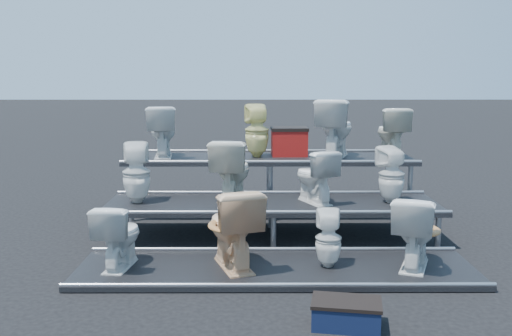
{
  "coord_description": "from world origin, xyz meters",
  "views": [
    {
      "loc": [
        -0.23,
        -7.09,
        2.08
      ],
      "look_at": [
        -0.21,
        0.1,
        0.89
      ],
      "focal_mm": 40.0,
      "sensor_mm": 36.0,
      "label": 1
    }
  ],
  "objects_px": {
    "toilet_0": "(119,235)",
    "toilet_10": "(335,128)",
    "toilet_3": "(415,231)",
    "toilet_7": "(392,175)",
    "toilet_2": "(328,239)",
    "toilet_5": "(232,171)",
    "red_crate": "(289,143)",
    "toilet_11": "(391,132)",
    "toilet_4": "(136,173)",
    "toilet_1": "(233,227)",
    "toilet_9": "(257,131)",
    "step_stool": "(346,315)",
    "toilet_6": "(315,176)",
    "toilet_8": "(162,131)"
  },
  "relations": [
    {
      "from": "toilet_2",
      "to": "toilet_11",
      "type": "height_order",
      "value": "toilet_11"
    },
    {
      "from": "toilet_11",
      "to": "toilet_10",
      "type": "bearing_deg",
      "value": -2.19
    },
    {
      "from": "red_crate",
      "to": "step_stool",
      "type": "relative_size",
      "value": 0.95
    },
    {
      "from": "step_stool",
      "to": "toilet_10",
      "type": "bearing_deg",
      "value": 93.65
    },
    {
      "from": "toilet_9",
      "to": "step_stool",
      "type": "xyz_separation_m",
      "value": [
        0.72,
        -3.93,
        -1.15
      ]
    },
    {
      "from": "toilet_10",
      "to": "toilet_4",
      "type": "bearing_deg",
      "value": 44.94
    },
    {
      "from": "toilet_2",
      "to": "toilet_6",
      "type": "height_order",
      "value": "toilet_6"
    },
    {
      "from": "toilet_3",
      "to": "step_stool",
      "type": "distance_m",
      "value": 1.66
    },
    {
      "from": "toilet_4",
      "to": "toilet_6",
      "type": "height_order",
      "value": "toilet_4"
    },
    {
      "from": "toilet_2",
      "to": "toilet_8",
      "type": "relative_size",
      "value": 0.81
    },
    {
      "from": "toilet_7",
      "to": "toilet_11",
      "type": "relative_size",
      "value": 0.98
    },
    {
      "from": "toilet_6",
      "to": "toilet_8",
      "type": "distance_m",
      "value": 2.53
    },
    {
      "from": "toilet_9",
      "to": "toilet_4",
      "type": "bearing_deg",
      "value": 31.23
    },
    {
      "from": "toilet_1",
      "to": "toilet_7",
      "type": "distance_m",
      "value": 2.38
    },
    {
      "from": "toilet_10",
      "to": "step_stool",
      "type": "height_order",
      "value": "toilet_10"
    },
    {
      "from": "toilet_3",
      "to": "toilet_5",
      "type": "bearing_deg",
      "value": -11.54
    },
    {
      "from": "toilet_8",
      "to": "toilet_10",
      "type": "bearing_deg",
      "value": 173.85
    },
    {
      "from": "step_stool",
      "to": "toilet_11",
      "type": "bearing_deg",
      "value": 82.06
    },
    {
      "from": "toilet_2",
      "to": "toilet_10",
      "type": "relative_size",
      "value": 0.71
    },
    {
      "from": "toilet_5",
      "to": "toilet_8",
      "type": "xyz_separation_m",
      "value": [
        -1.07,
        1.3,
        0.37
      ]
    },
    {
      "from": "toilet_6",
      "to": "toilet_11",
      "type": "relative_size",
      "value": 0.93
    },
    {
      "from": "toilet_8",
      "to": "toilet_9",
      "type": "xyz_separation_m",
      "value": [
        1.4,
        0.0,
        0.01
      ]
    },
    {
      "from": "toilet_1",
      "to": "toilet_4",
      "type": "distance_m",
      "value": 1.85
    },
    {
      "from": "toilet_4",
      "to": "red_crate",
      "type": "relative_size",
      "value": 1.46
    },
    {
      "from": "toilet_4",
      "to": "toilet_8",
      "type": "xyz_separation_m",
      "value": [
        0.13,
        1.3,
        0.39
      ]
    },
    {
      "from": "toilet_3",
      "to": "toilet_7",
      "type": "xyz_separation_m",
      "value": [
        0.05,
        1.3,
        0.37
      ]
    },
    {
      "from": "toilet_2",
      "to": "toilet_5",
      "type": "relative_size",
      "value": 0.75
    },
    {
      "from": "toilet_2",
      "to": "toilet_4",
      "type": "height_order",
      "value": "toilet_4"
    },
    {
      "from": "toilet_4",
      "to": "red_crate",
      "type": "height_order",
      "value": "red_crate"
    },
    {
      "from": "toilet_2",
      "to": "toilet_8",
      "type": "distance_m",
      "value": 3.48
    },
    {
      "from": "toilet_7",
      "to": "red_crate",
      "type": "xyz_separation_m",
      "value": [
        -1.21,
        1.45,
        0.23
      ]
    },
    {
      "from": "toilet_3",
      "to": "red_crate",
      "type": "relative_size",
      "value": 1.47
    },
    {
      "from": "toilet_0",
      "to": "toilet_10",
      "type": "xyz_separation_m",
      "value": [
        2.62,
        2.6,
        0.89
      ]
    },
    {
      "from": "toilet_4",
      "to": "red_crate",
      "type": "xyz_separation_m",
      "value": [
        2.02,
        1.45,
        0.2
      ]
    },
    {
      "from": "toilet_6",
      "to": "step_stool",
      "type": "distance_m",
      "value": 2.72
    },
    {
      "from": "toilet_3",
      "to": "toilet_4",
      "type": "relative_size",
      "value": 1.0
    },
    {
      "from": "toilet_0",
      "to": "toilet_11",
      "type": "distance_m",
      "value": 4.4
    },
    {
      "from": "toilet_6",
      "to": "toilet_8",
      "type": "relative_size",
      "value": 0.9
    },
    {
      "from": "toilet_3",
      "to": "toilet_11",
      "type": "distance_m",
      "value": 2.74
    },
    {
      "from": "toilet_10",
      "to": "red_crate",
      "type": "relative_size",
      "value": 1.63
    },
    {
      "from": "toilet_5",
      "to": "toilet_9",
      "type": "relative_size",
      "value": 1.05
    },
    {
      "from": "toilet_7",
      "to": "toilet_11",
      "type": "bearing_deg",
      "value": -123.05
    },
    {
      "from": "toilet_1",
      "to": "toilet_9",
      "type": "height_order",
      "value": "toilet_9"
    },
    {
      "from": "toilet_2",
      "to": "toilet_6",
      "type": "xyz_separation_m",
      "value": [
        -0.02,
        1.3,
        0.43
      ]
    },
    {
      "from": "toilet_1",
      "to": "toilet_7",
      "type": "height_order",
      "value": "toilet_7"
    },
    {
      "from": "toilet_1",
      "to": "toilet_0",
      "type": "bearing_deg",
      "value": -18.21
    },
    {
      "from": "toilet_0",
      "to": "toilet_1",
      "type": "relative_size",
      "value": 0.8
    },
    {
      "from": "toilet_1",
      "to": "toilet_9",
      "type": "distance_m",
      "value": 2.72
    },
    {
      "from": "toilet_9",
      "to": "toilet_10",
      "type": "distance_m",
      "value": 1.16
    },
    {
      "from": "toilet_7",
      "to": "toilet_11",
      "type": "xyz_separation_m",
      "value": [
        0.29,
        1.3,
        0.41
      ]
    }
  ]
}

